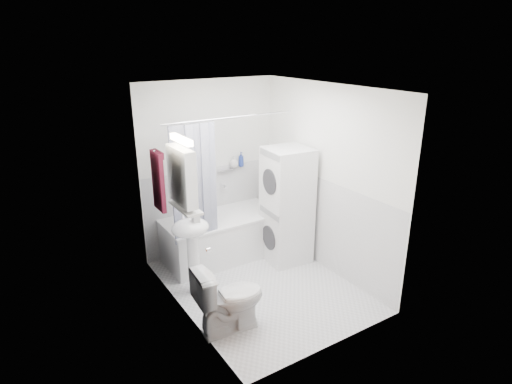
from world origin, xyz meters
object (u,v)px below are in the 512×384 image
sink (191,239)px  toilet (229,299)px  bathtub (222,235)px  washer_dryer (287,206)px

sink → toilet: bearing=-87.7°
bathtub → toilet: 1.60m
bathtub → toilet: size_ratio=2.16×
bathtub → sink: size_ratio=1.53×
washer_dryer → sink: bearing=-171.2°
bathtub → sink: 1.01m
bathtub → washer_dryer: bearing=-35.8°
sink → toilet: size_ratio=1.42×
bathtub → toilet: bearing=-115.4°
bathtub → washer_dryer: 0.99m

